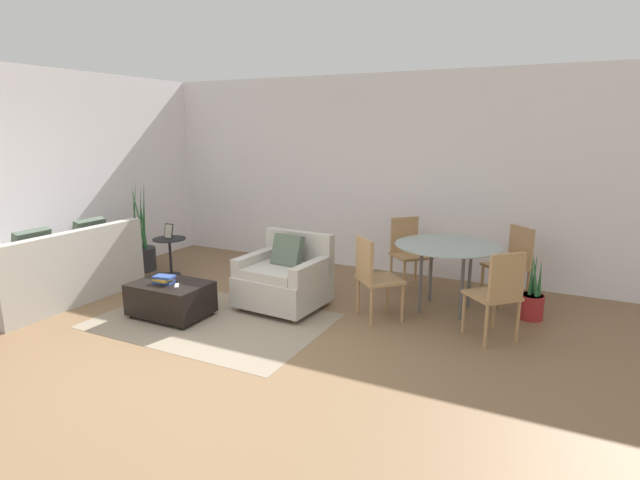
# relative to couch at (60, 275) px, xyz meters

# --- Properties ---
(ground_plane) EXTENTS (20.00, 20.00, 0.00)m
(ground_plane) POSITION_rel_couch_xyz_m (2.50, -0.59, -0.31)
(ground_plane) COLOR brown
(wall_back) EXTENTS (12.00, 0.06, 2.75)m
(wall_back) POSITION_rel_couch_xyz_m (2.50, 2.96, 1.06)
(wall_back) COLOR white
(wall_back) RESTS_ON ground_plane
(wall_left) EXTENTS (0.06, 12.00, 2.75)m
(wall_left) POSITION_rel_couch_xyz_m (-0.55, 0.91, 1.06)
(wall_left) COLOR white
(wall_left) RESTS_ON ground_plane
(area_rug) EXTENTS (2.41, 1.61, 0.01)m
(area_rug) POSITION_rel_couch_xyz_m (2.03, 0.27, -0.31)
(area_rug) COLOR gray
(area_rug) RESTS_ON ground_plane
(couch) EXTENTS (0.87, 1.87, 0.93)m
(couch) POSITION_rel_couch_xyz_m (0.00, 0.00, 0.00)
(couch) COLOR #B2ADA3
(couch) RESTS_ON ground_plane
(armchair) EXTENTS (0.94, 0.88, 0.84)m
(armchair) POSITION_rel_couch_xyz_m (2.51, 1.00, 0.03)
(armchair) COLOR #B2ADA3
(armchair) RESTS_ON ground_plane
(ottoman) EXTENTS (0.83, 0.57, 0.38)m
(ottoman) POSITION_rel_couch_xyz_m (1.55, 0.18, -0.10)
(ottoman) COLOR black
(ottoman) RESTS_ON ground_plane
(book_stack) EXTENTS (0.24, 0.17, 0.09)m
(book_stack) POSITION_rel_couch_xyz_m (1.50, 0.15, 0.11)
(book_stack) COLOR #2D478C
(book_stack) RESTS_ON ottoman
(tv_remote_primary) EXTENTS (0.12, 0.14, 0.01)m
(tv_remote_primary) POSITION_rel_couch_xyz_m (1.69, 0.14, 0.07)
(tv_remote_primary) COLOR #B7B7BC
(tv_remote_primary) RESTS_ON ottoman
(tv_remote_secondary) EXTENTS (0.08, 0.16, 0.01)m
(tv_remote_secondary) POSITION_rel_couch_xyz_m (1.41, 0.27, 0.07)
(tv_remote_secondary) COLOR black
(tv_remote_secondary) RESTS_ON ottoman
(potted_plant) EXTENTS (0.37, 0.37, 1.30)m
(potted_plant) POSITION_rel_couch_xyz_m (-0.10, 1.39, -0.03)
(potted_plant) COLOR #333338
(potted_plant) RESTS_ON ground_plane
(side_table) EXTENTS (0.45, 0.45, 0.53)m
(side_table) POSITION_rel_couch_xyz_m (0.45, 1.37, 0.06)
(side_table) COLOR black
(side_table) RESTS_ON ground_plane
(picture_frame) EXTENTS (0.14, 0.07, 0.21)m
(picture_frame) POSITION_rel_couch_xyz_m (0.45, 1.37, 0.32)
(picture_frame) COLOR black
(picture_frame) RESTS_ON side_table
(dining_table) EXTENTS (1.15, 1.15, 0.76)m
(dining_table) POSITION_rel_couch_xyz_m (4.18, 1.72, 0.37)
(dining_table) COLOR #8C9E99
(dining_table) RESTS_ON ground_plane
(dining_chair_near_left) EXTENTS (0.59, 0.59, 0.90)m
(dining_chair_near_left) POSITION_rel_couch_xyz_m (3.55, 1.08, 0.20)
(dining_chair_near_left) COLOR tan
(dining_chair_near_left) RESTS_ON ground_plane
(dining_chair_near_right) EXTENTS (0.59, 0.59, 0.90)m
(dining_chair_near_right) POSITION_rel_couch_xyz_m (4.81, 1.08, 0.20)
(dining_chair_near_right) COLOR tan
(dining_chair_near_right) RESTS_ON ground_plane
(dining_chair_far_left) EXTENTS (0.59, 0.59, 0.90)m
(dining_chair_far_left) POSITION_rel_couch_xyz_m (3.55, 2.35, 0.20)
(dining_chair_far_left) COLOR tan
(dining_chair_far_left) RESTS_ON ground_plane
(dining_chair_far_right) EXTENTS (0.59, 0.59, 0.90)m
(dining_chair_far_right) POSITION_rel_couch_xyz_m (4.81, 2.35, 0.20)
(dining_chair_far_right) COLOR tan
(dining_chair_far_right) RESTS_ON ground_plane
(potted_plant_small) EXTENTS (0.26, 0.26, 0.75)m
(potted_plant_small) POSITION_rel_couch_xyz_m (5.08, 1.87, -0.12)
(potted_plant_small) COLOR maroon
(potted_plant_small) RESTS_ON ground_plane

